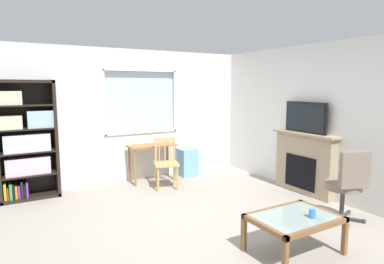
{
  "coord_description": "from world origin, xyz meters",
  "views": [
    {
      "loc": [
        -2.1,
        -3.53,
        1.83
      ],
      "look_at": [
        0.31,
        0.64,
        1.16
      ],
      "focal_mm": 30.74,
      "sensor_mm": 36.0,
      "label": 1
    }
  ],
  "objects_px": {
    "bookshelf": "(26,141)",
    "coffee_table": "(294,221)",
    "tv": "(306,117)",
    "fireplace": "(304,163)",
    "plastic_drawer_unit": "(187,162)",
    "wooden_chair": "(166,163)",
    "office_chair": "(347,182)",
    "sippy_cup": "(312,214)",
    "desk_under_window": "(152,151)"
  },
  "relations": [
    {
      "from": "bookshelf",
      "to": "office_chair",
      "type": "height_order",
      "value": "bookshelf"
    },
    {
      "from": "bookshelf",
      "to": "office_chair",
      "type": "xyz_separation_m",
      "value": [
        3.65,
        -3.23,
        -0.4
      ]
    },
    {
      "from": "wooden_chair",
      "to": "coffee_table",
      "type": "relative_size",
      "value": 0.95
    },
    {
      "from": "fireplace",
      "to": "tv",
      "type": "relative_size",
      "value": 1.51
    },
    {
      "from": "desk_under_window",
      "to": "fireplace",
      "type": "height_order",
      "value": "fireplace"
    },
    {
      "from": "bookshelf",
      "to": "coffee_table",
      "type": "bearing_deg",
      "value": -55.43
    },
    {
      "from": "plastic_drawer_unit",
      "to": "fireplace",
      "type": "distance_m",
      "value": 2.36
    },
    {
      "from": "tv",
      "to": "office_chair",
      "type": "height_order",
      "value": "tv"
    },
    {
      "from": "plastic_drawer_unit",
      "to": "tv",
      "type": "relative_size",
      "value": 0.68
    },
    {
      "from": "wooden_chair",
      "to": "plastic_drawer_unit",
      "type": "height_order",
      "value": "wooden_chair"
    },
    {
      "from": "plastic_drawer_unit",
      "to": "office_chair",
      "type": "distance_m",
      "value": 3.26
    },
    {
      "from": "office_chair",
      "to": "coffee_table",
      "type": "height_order",
      "value": "office_chair"
    },
    {
      "from": "office_chair",
      "to": "wooden_chair",
      "type": "bearing_deg",
      "value": 118.89
    },
    {
      "from": "desk_under_window",
      "to": "tv",
      "type": "distance_m",
      "value": 2.87
    },
    {
      "from": "desk_under_window",
      "to": "sippy_cup",
      "type": "height_order",
      "value": "desk_under_window"
    },
    {
      "from": "wooden_chair",
      "to": "fireplace",
      "type": "distance_m",
      "value": 2.42
    },
    {
      "from": "office_chair",
      "to": "sippy_cup",
      "type": "distance_m",
      "value": 1.19
    },
    {
      "from": "desk_under_window",
      "to": "sippy_cup",
      "type": "relative_size",
      "value": 10.17
    },
    {
      "from": "plastic_drawer_unit",
      "to": "fireplace",
      "type": "height_order",
      "value": "fireplace"
    },
    {
      "from": "office_chair",
      "to": "tv",
      "type": "bearing_deg",
      "value": 67.94
    },
    {
      "from": "tv",
      "to": "desk_under_window",
      "type": "bearing_deg",
      "value": 134.79
    },
    {
      "from": "bookshelf",
      "to": "tv",
      "type": "height_order",
      "value": "bookshelf"
    },
    {
      "from": "tv",
      "to": "office_chair",
      "type": "distance_m",
      "value": 1.46
    },
    {
      "from": "coffee_table",
      "to": "sippy_cup",
      "type": "distance_m",
      "value": 0.21
    },
    {
      "from": "fireplace",
      "to": "sippy_cup",
      "type": "xyz_separation_m",
      "value": [
        -1.61,
        -1.52,
        -0.06
      ]
    },
    {
      "from": "tv",
      "to": "office_chair",
      "type": "relative_size",
      "value": 0.83
    },
    {
      "from": "tv",
      "to": "coffee_table",
      "type": "xyz_separation_m",
      "value": [
        -1.72,
        -1.39,
        -0.95
      ]
    },
    {
      "from": "tv",
      "to": "sippy_cup",
      "type": "relative_size",
      "value": 9.23
    },
    {
      "from": "desk_under_window",
      "to": "office_chair",
      "type": "bearing_deg",
      "value": -64.51
    },
    {
      "from": "desk_under_window",
      "to": "wooden_chair",
      "type": "xyz_separation_m",
      "value": [
        0.05,
        -0.52,
        -0.13
      ]
    },
    {
      "from": "bookshelf",
      "to": "coffee_table",
      "type": "distance_m",
      "value": 4.26
    },
    {
      "from": "coffee_table",
      "to": "sippy_cup",
      "type": "xyz_separation_m",
      "value": [
        0.13,
        -0.13,
        0.11
      ]
    },
    {
      "from": "fireplace",
      "to": "coffee_table",
      "type": "bearing_deg",
      "value": -141.26
    },
    {
      "from": "wooden_chair",
      "to": "office_chair",
      "type": "xyz_separation_m",
      "value": [
        1.44,
        -2.61,
        0.09
      ]
    },
    {
      "from": "office_chair",
      "to": "coffee_table",
      "type": "xyz_separation_m",
      "value": [
        -1.25,
        -0.24,
        -0.19
      ]
    },
    {
      "from": "sippy_cup",
      "to": "tv",
      "type": "bearing_deg",
      "value": 43.71
    },
    {
      "from": "tv",
      "to": "plastic_drawer_unit",
      "type": "bearing_deg",
      "value": 119.94
    },
    {
      "from": "office_chair",
      "to": "sippy_cup",
      "type": "bearing_deg",
      "value": -161.86
    },
    {
      "from": "bookshelf",
      "to": "fireplace",
      "type": "xyz_separation_m",
      "value": [
        4.13,
        -2.08,
        -0.42
      ]
    },
    {
      "from": "sippy_cup",
      "to": "plastic_drawer_unit",
      "type": "bearing_deg",
      "value": 83.12
    },
    {
      "from": "plastic_drawer_unit",
      "to": "office_chair",
      "type": "relative_size",
      "value": 0.56
    },
    {
      "from": "plastic_drawer_unit",
      "to": "sippy_cup",
      "type": "relative_size",
      "value": 6.24
    },
    {
      "from": "bookshelf",
      "to": "plastic_drawer_unit",
      "type": "bearing_deg",
      "value": -1.12
    },
    {
      "from": "fireplace",
      "to": "tv",
      "type": "xyz_separation_m",
      "value": [
        -0.02,
        0.0,
        0.78
      ]
    },
    {
      "from": "tv",
      "to": "coffee_table",
      "type": "distance_m",
      "value": 2.41
    },
    {
      "from": "tv",
      "to": "office_chair",
      "type": "bearing_deg",
      "value": -112.06
    },
    {
      "from": "bookshelf",
      "to": "sippy_cup",
      "type": "bearing_deg",
      "value": -55.01
    },
    {
      "from": "wooden_chair",
      "to": "sippy_cup",
      "type": "xyz_separation_m",
      "value": [
        0.32,
        -2.98,
        0.01
      ]
    },
    {
      "from": "coffee_table",
      "to": "bookshelf",
      "type": "bearing_deg",
      "value": 124.57
    },
    {
      "from": "sippy_cup",
      "to": "office_chair",
      "type": "bearing_deg",
      "value": 18.14
    }
  ]
}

